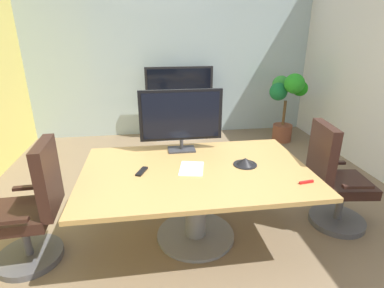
% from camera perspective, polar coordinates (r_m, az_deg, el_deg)
% --- Properties ---
extents(ground_plane, '(7.48, 7.48, 0.00)m').
position_cam_1_polar(ground_plane, '(3.14, 2.02, -16.67)').
color(ground_plane, '#7A664C').
extents(wall_back_glass_partition, '(5.24, 0.10, 2.95)m').
position_cam_1_polar(wall_back_glass_partition, '(5.72, -3.73, 16.51)').
color(wall_back_glass_partition, '#9EB2B7').
rests_on(wall_back_glass_partition, ground).
extents(conference_table, '(2.05, 1.31, 0.73)m').
position_cam_1_polar(conference_table, '(2.80, 0.74, -7.88)').
color(conference_table, '#B2894C').
rests_on(conference_table, ground).
extents(office_chair_left, '(0.61, 0.58, 1.09)m').
position_cam_1_polar(office_chair_left, '(2.93, -28.01, -11.73)').
color(office_chair_left, '#4C4C51').
rests_on(office_chair_left, ground).
extents(office_chair_right, '(0.62, 0.60, 1.09)m').
position_cam_1_polar(office_chair_right, '(3.36, 25.42, -7.01)').
color(office_chair_right, '#4C4C51').
rests_on(office_chair_right, ground).
extents(tv_monitor, '(0.84, 0.18, 0.64)m').
position_cam_1_polar(tv_monitor, '(3.04, -2.10, 5.17)').
color(tv_monitor, '#333338').
rests_on(tv_monitor, conference_table).
extents(wall_display_unit, '(1.20, 0.36, 1.31)m').
position_cam_1_polar(wall_display_unit, '(5.55, -2.37, 5.59)').
color(wall_display_unit, '#B7BABC').
rests_on(wall_display_unit, ground).
extents(potted_plant, '(0.67, 0.76, 1.25)m').
position_cam_1_polar(potted_plant, '(5.52, 17.46, 8.31)').
color(potted_plant, brown).
rests_on(potted_plant, ground).
extents(conference_phone, '(0.22, 0.22, 0.07)m').
position_cam_1_polar(conference_phone, '(2.84, 10.09, -3.37)').
color(conference_phone, black).
rests_on(conference_phone, conference_table).
extents(remote_control, '(0.11, 0.18, 0.02)m').
position_cam_1_polar(remote_control, '(2.70, -9.53, -5.15)').
color(remote_control, black).
rests_on(remote_control, conference_table).
extents(whiteboard_marker, '(0.13, 0.04, 0.02)m').
position_cam_1_polar(whiteboard_marker, '(2.66, 20.91, -6.77)').
color(whiteboard_marker, red).
rests_on(whiteboard_marker, conference_table).
extents(paper_notepad, '(0.27, 0.34, 0.01)m').
position_cam_1_polar(paper_notepad, '(2.73, -0.10, -4.70)').
color(paper_notepad, white).
rests_on(paper_notepad, conference_table).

